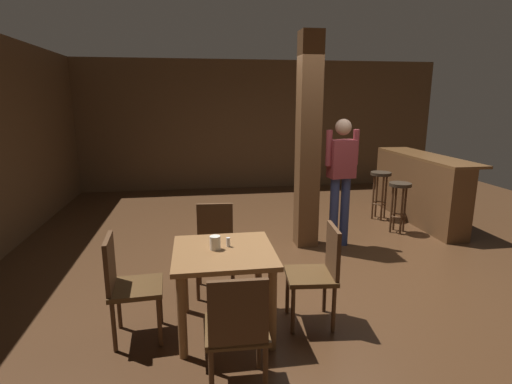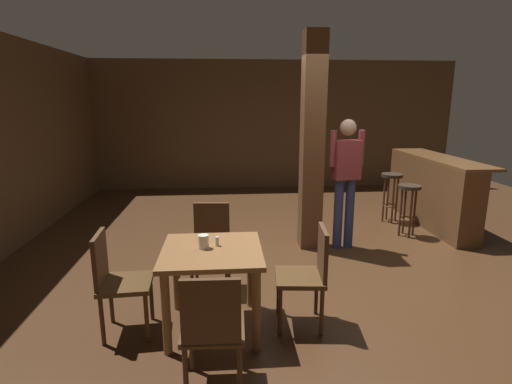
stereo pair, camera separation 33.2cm
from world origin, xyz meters
The scene contains 14 objects.
ground_plane centered at (0.00, 0.00, 0.00)m, with size 10.80×10.80×0.00m, color #422816.
wall_back centered at (0.00, 4.50, 1.40)m, with size 8.00×0.10×2.80m, color brown.
pillar centered at (-0.02, 0.67, 1.40)m, with size 0.28×0.28×2.80m, color brown.
dining_table centered at (-1.29, -1.25, 0.59)m, with size 0.84×0.84×0.73m.
chair_east centered at (-0.45, -1.27, 0.51)m, with size 0.46×0.46×0.89m.
chair_west centered at (-2.09, -1.27, 0.51)m, with size 0.45×0.45×0.89m.
chair_north centered at (-1.32, -0.47, 0.51)m, with size 0.45×0.45×0.89m.
chair_south centered at (-1.26, -2.08, 0.51)m, with size 0.43×0.43×0.89m.
napkin_cup centered at (-1.35, -1.23, 0.79)m, with size 0.09×0.09×0.12m, color silver.
salt_shaker centered at (-1.24, -1.18, 0.77)m, with size 0.03×0.03×0.08m, color silver.
standing_person centered at (0.41, 0.57, 1.00)m, with size 0.47×0.24×1.72m.
bar_counter centered at (2.10, 1.50, 0.55)m, with size 0.56×2.28×1.08m.
bar_stool_near centered at (1.49, 0.97, 0.56)m, with size 0.32×0.32×0.76m.
bar_stool_mid centered at (1.53, 1.67, 0.59)m, with size 0.33×0.33×0.80m.
Camera 1 is at (-1.50, -4.40, 1.96)m, focal length 28.00 mm.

